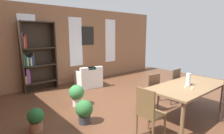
# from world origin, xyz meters

# --- Properties ---
(ground_plane) EXTENTS (9.60, 9.60, 0.00)m
(ground_plane) POSITION_xyz_m (0.00, 0.00, 0.00)
(ground_plane) COLOR brown
(back_wall_brick) EXTENTS (8.39, 0.12, 2.85)m
(back_wall_brick) POSITION_xyz_m (0.00, 3.69, 1.42)
(back_wall_brick) COLOR #946343
(back_wall_brick) RESTS_ON ground
(window_pane_0) EXTENTS (0.55, 0.02, 1.85)m
(window_pane_0) POSITION_xyz_m (-1.72, 3.62, 1.57)
(window_pane_0) COLOR white
(window_pane_1) EXTENTS (0.55, 0.02, 1.85)m
(window_pane_1) POSITION_xyz_m (0.00, 3.62, 1.57)
(window_pane_1) COLOR white
(window_pane_2) EXTENTS (0.55, 0.02, 1.85)m
(window_pane_2) POSITION_xyz_m (1.72, 3.62, 1.57)
(window_pane_2) COLOR white
(dining_table) EXTENTS (2.09, 0.97, 0.74)m
(dining_table) POSITION_xyz_m (0.43, -0.74, 0.67)
(dining_table) COLOR brown
(dining_table) RESTS_ON ground
(vase_on_table) EXTENTS (0.10, 0.10, 0.27)m
(vase_on_table) POSITION_xyz_m (0.37, -0.74, 0.88)
(vase_on_table) COLOR silver
(vase_on_table) RESTS_ON dining_table
(tealight_candle_0) EXTENTS (0.04, 0.04, 0.05)m
(tealight_candle_0) POSITION_xyz_m (0.15, -0.95, 0.77)
(tealight_candle_0) COLOR silver
(tealight_candle_0) RESTS_ON dining_table
(tealight_candle_1) EXTENTS (0.04, 0.04, 0.03)m
(tealight_candle_1) POSITION_xyz_m (0.50, -0.76, 0.76)
(tealight_candle_1) COLOR silver
(tealight_candle_1) RESTS_ON dining_table
(tealight_candle_2) EXTENTS (0.04, 0.04, 0.04)m
(tealight_candle_2) POSITION_xyz_m (0.14, -0.81, 0.76)
(tealight_candle_2) COLOR silver
(tealight_candle_2) RESTS_ON dining_table
(dining_chair_far_left) EXTENTS (0.43, 0.43, 0.95)m
(dining_chair_far_left) POSITION_xyz_m (-0.04, -0.03, 0.51)
(dining_chair_far_left) COLOR brown
(dining_chair_far_left) RESTS_ON ground
(dining_chair_head_left) EXTENTS (0.41, 0.41, 0.95)m
(dining_chair_head_left) POSITION_xyz_m (-0.98, -0.74, 0.51)
(dining_chair_head_left) COLOR brown
(dining_chair_head_left) RESTS_ON ground
(dining_chair_far_right) EXTENTS (0.41, 0.41, 0.95)m
(dining_chair_far_right) POSITION_xyz_m (0.91, -0.03, 0.51)
(dining_chair_far_right) COLOR brown
(dining_chair_far_right) RESTS_ON ground
(bookshelf_tall) EXTENTS (1.09, 0.30, 2.26)m
(bookshelf_tall) POSITION_xyz_m (-1.57, 3.45, 1.13)
(bookshelf_tall) COLOR #2D2319
(bookshelf_tall) RESTS_ON ground
(armchair_white) EXTENTS (0.93, 0.93, 0.75)m
(armchair_white) POSITION_xyz_m (-0.02, 2.74, 0.28)
(armchair_white) COLOR white
(armchair_white) RESTS_ON ground
(potted_plant_by_shelf) EXTENTS (0.40, 0.40, 0.56)m
(potted_plant_by_shelf) POSITION_xyz_m (-1.22, 1.43, 0.33)
(potted_plant_by_shelf) COLOR silver
(potted_plant_by_shelf) RESTS_ON ground
(potted_plant_corner) EXTENTS (0.37, 0.37, 0.51)m
(potted_plant_corner) POSITION_xyz_m (-1.57, 0.48, 0.28)
(potted_plant_corner) COLOR #333338
(potted_plant_corner) RESTS_ON ground
(potted_plant_window) EXTENTS (0.31, 0.31, 0.46)m
(potted_plant_window) POSITION_xyz_m (-2.45, 0.82, 0.25)
(potted_plant_window) COLOR #9E6042
(potted_plant_window) RESTS_ON ground
(framed_picture) EXTENTS (0.56, 0.03, 0.72)m
(framed_picture) POSITION_xyz_m (0.54, 3.62, 1.80)
(framed_picture) COLOR black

